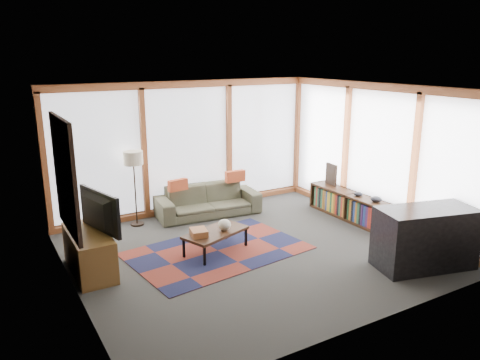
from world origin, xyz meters
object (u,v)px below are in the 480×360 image
sofa (208,200)px  television (93,213)px  tv_console (89,252)px  bookshelf (351,207)px  floor_lamp (135,189)px  coffee_table (216,241)px  bar_counter (425,238)px

sofa → television: 2.97m
tv_console → bookshelf: bearing=-2.8°
tv_console → floor_lamp: bearing=52.1°
coffee_table → bar_counter: bearing=-39.8°
floor_lamp → bookshelf: (3.66, -1.79, -0.44)m
floor_lamp → bookshelf: floor_lamp is taller
coffee_table → television: size_ratio=1.02×
sofa → floor_lamp: 1.47m
sofa → floor_lamp: bearing=179.3°
floor_lamp → bar_counter: size_ratio=0.98×
television → bar_counter: bearing=-132.5°
floor_lamp → bar_counter: 5.00m
floor_lamp → bar_counter: floor_lamp is taller
coffee_table → television: (-1.82, 0.25, 0.74)m
bookshelf → television: television is taller
bookshelf → tv_console: bearing=177.2°
bookshelf → television: (-4.78, 0.20, 0.66)m
floor_lamp → sofa: bearing=-6.7°
tv_console → television: size_ratio=1.17×
bookshelf → tv_console: tv_console is taller
sofa → floor_lamp: (-1.40, 0.16, 0.41)m
coffee_table → television: television is taller
floor_lamp → bookshelf: size_ratio=0.68×
television → floor_lamp: bearing=-49.4°
sofa → coffee_table: 1.82m
floor_lamp → coffee_table: size_ratio=1.32×
bar_counter → floor_lamp: bearing=143.8°
bookshelf → television: size_ratio=1.98×
sofa → bookshelf: sofa is taller
floor_lamp → bar_counter: (3.15, -3.88, -0.25)m
floor_lamp → tv_console: 2.01m
bookshelf → floor_lamp: bearing=153.9°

